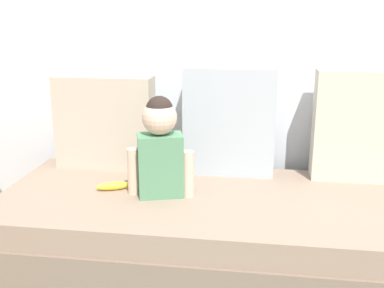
{
  "coord_description": "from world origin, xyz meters",
  "views": [
    {
      "loc": [
        0.16,
        -2.06,
        1.22
      ],
      "look_at": [
        -0.15,
        0.0,
        0.62
      ],
      "focal_mm": 44.32,
      "sensor_mm": 36.0,
      "label": 1
    }
  ],
  "objects_px": {
    "couch": "(222,233)",
    "toddler": "(160,146)",
    "throw_pillow_center": "(229,121)",
    "banana": "(114,186)",
    "throw_pillow_right": "(364,126)",
    "throw_pillow_left": "(105,122)"
  },
  "relations": [
    {
      "from": "throw_pillow_center",
      "to": "throw_pillow_left",
      "type": "bearing_deg",
      "value": 180.0
    },
    {
      "from": "throw_pillow_center",
      "to": "couch",
      "type": "bearing_deg",
      "value": -90.0
    },
    {
      "from": "couch",
      "to": "toddler",
      "type": "height_order",
      "value": "toddler"
    },
    {
      "from": "toddler",
      "to": "banana",
      "type": "height_order",
      "value": "toddler"
    },
    {
      "from": "couch",
      "to": "throw_pillow_left",
      "type": "xyz_separation_m",
      "value": [
        -0.68,
        0.35,
        0.44
      ]
    },
    {
      "from": "couch",
      "to": "throw_pillow_center",
      "type": "height_order",
      "value": "throw_pillow_center"
    },
    {
      "from": "throw_pillow_left",
      "to": "throw_pillow_center",
      "type": "xyz_separation_m",
      "value": [
        0.68,
        0.0,
        0.03
      ]
    },
    {
      "from": "throw_pillow_left",
      "to": "toddler",
      "type": "xyz_separation_m",
      "value": [
        0.38,
        -0.37,
        -0.01
      ]
    },
    {
      "from": "throw_pillow_left",
      "to": "throw_pillow_center",
      "type": "height_order",
      "value": "throw_pillow_center"
    },
    {
      "from": "throw_pillow_center",
      "to": "toddler",
      "type": "height_order",
      "value": "throw_pillow_center"
    },
    {
      "from": "couch",
      "to": "toddler",
      "type": "relative_size",
      "value": 4.61
    },
    {
      "from": "toddler",
      "to": "throw_pillow_left",
      "type": "bearing_deg",
      "value": 136.04
    },
    {
      "from": "couch",
      "to": "throw_pillow_left",
      "type": "distance_m",
      "value": 0.88
    },
    {
      "from": "couch",
      "to": "throw_pillow_left",
      "type": "relative_size",
      "value": 4.11
    },
    {
      "from": "throw_pillow_left",
      "to": "couch",
      "type": "bearing_deg",
      "value": -27.47
    },
    {
      "from": "couch",
      "to": "throw_pillow_center",
      "type": "distance_m",
      "value": 0.59
    },
    {
      "from": "throw_pillow_right",
      "to": "toddler",
      "type": "relative_size",
      "value": 1.18
    },
    {
      "from": "throw_pillow_center",
      "to": "banana",
      "type": "height_order",
      "value": "throw_pillow_center"
    },
    {
      "from": "couch",
      "to": "throw_pillow_center",
      "type": "xyz_separation_m",
      "value": [
        0.0,
        0.35,
        0.47
      ]
    },
    {
      "from": "throw_pillow_center",
      "to": "throw_pillow_right",
      "type": "xyz_separation_m",
      "value": [
        0.68,
        0.0,
        -0.0
      ]
    },
    {
      "from": "couch",
      "to": "throw_pillow_center",
      "type": "bearing_deg",
      "value": 90.0
    },
    {
      "from": "couch",
      "to": "toddler",
      "type": "bearing_deg",
      "value": -176.25
    }
  ]
}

